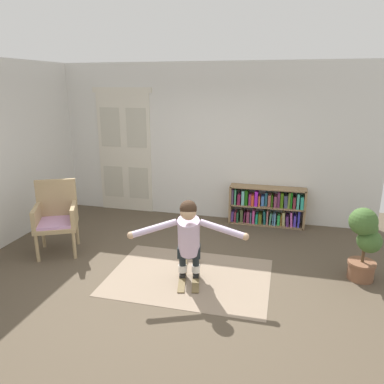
# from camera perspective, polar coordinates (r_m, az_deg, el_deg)

# --- Properties ---
(ground_plane) EXTENTS (7.20, 7.20, 0.00)m
(ground_plane) POSITION_cam_1_polar(r_m,az_deg,el_deg) (5.03, -2.87, -13.55)
(ground_plane) COLOR brown
(back_wall) EXTENTS (6.00, 0.10, 2.90)m
(back_wall) POSITION_cam_1_polar(r_m,az_deg,el_deg) (6.97, 3.27, 7.62)
(back_wall) COLOR silver
(back_wall) RESTS_ON ground
(double_door) EXTENTS (1.22, 0.05, 2.45)m
(double_door) POSITION_cam_1_polar(r_m,az_deg,el_deg) (7.49, -10.37, 6.29)
(double_door) COLOR beige
(double_door) RESTS_ON ground
(rug) EXTENTS (2.15, 1.53, 0.01)m
(rug) POSITION_cam_1_polar(r_m,az_deg,el_deg) (5.12, -0.43, -12.95)
(rug) COLOR gray
(rug) RESTS_ON ground
(bookshelf) EXTENTS (1.37, 0.30, 0.71)m
(bookshelf) POSITION_cam_1_polar(r_m,az_deg,el_deg) (6.91, 11.42, -2.25)
(bookshelf) COLOR #8C6F4D
(bookshelf) RESTS_ON ground
(wicker_chair) EXTENTS (0.80, 0.80, 1.10)m
(wicker_chair) POSITION_cam_1_polar(r_m,az_deg,el_deg) (6.00, -20.27, -3.42)
(wicker_chair) COLOR tan
(wicker_chair) RESTS_ON ground
(potted_plant) EXTENTS (0.46, 0.45, 1.03)m
(potted_plant) POSITION_cam_1_polar(r_m,az_deg,el_deg) (5.27, 25.26, -6.80)
(potted_plant) COLOR brown
(potted_plant) RESTS_ON ground
(skis_pair) EXTENTS (0.45, 0.91, 0.07)m
(skis_pair) POSITION_cam_1_polar(r_m,az_deg,el_deg) (5.13, -0.42, -12.59)
(skis_pair) COLOR brown
(skis_pair) RESTS_ON rug
(person_skier) EXTENTS (1.45, 0.70, 1.09)m
(person_skier) POSITION_cam_1_polar(r_m,az_deg,el_deg) (4.69, -0.52, -6.68)
(person_skier) COLOR white
(person_skier) RESTS_ON skis_pair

